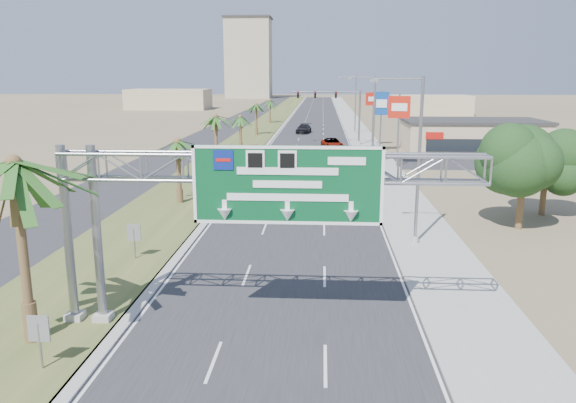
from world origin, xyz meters
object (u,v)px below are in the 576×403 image
at_px(palm_near, 14,165).
at_px(pole_sign_red_near, 399,111).
at_px(car_far, 304,129).
at_px(signal_mast, 346,112).
at_px(sign_gantry, 248,181).
at_px(car_right_lane, 332,144).
at_px(car_mid_lane, 319,159).
at_px(pole_sign_red_far, 373,103).
at_px(pole_sign_blue, 381,106).
at_px(car_left_lane, 234,202).
at_px(store_building, 472,136).

relative_size(palm_near, pole_sign_red_near, 1.04).
distance_m(palm_near, car_far, 81.62).
xyz_separation_m(palm_near, signal_mast, (14.37, 63.97, -2.08)).
relative_size(sign_gantry, car_right_lane, 3.05).
height_order(car_mid_lane, pole_sign_red_far, pole_sign_red_far).
relative_size(sign_gantry, pole_sign_red_far, 2.12).
height_order(palm_near, car_far, palm_near).
bearing_deg(pole_sign_blue, car_far, 113.78).
bearing_deg(signal_mast, pole_sign_red_near, -76.20).
distance_m(car_far, pole_sign_red_far, 22.34).
bearing_deg(sign_gantry, car_far, 90.32).
height_order(palm_near, pole_sign_blue, palm_near).
bearing_deg(palm_near, pole_sign_red_far, 73.66).
xyz_separation_m(car_mid_lane, pole_sign_blue, (8.00, 11.82, 5.38)).
bearing_deg(car_far, car_mid_lane, -77.44).
bearing_deg(signal_mast, pole_sign_blue, -61.36).
bearing_deg(pole_sign_red_near, car_mid_lane, 175.92).
height_order(sign_gantry, palm_near, palm_near).
bearing_deg(sign_gantry, palm_near, -166.68).
bearing_deg(signal_mast, car_left_lane, -103.27).
relative_size(signal_mast, car_left_lane, 2.52).
height_order(sign_gantry, pole_sign_blue, pole_sign_blue).
height_order(sign_gantry, pole_sign_red_far, pole_sign_red_far).
xyz_separation_m(store_building, car_left_lane, (-26.78, -36.21, -1.31)).
distance_m(sign_gantry, signal_mast, 62.37).
xyz_separation_m(palm_near, car_far, (7.69, 81.03, -6.15)).
distance_m(pole_sign_blue, pole_sign_red_far, 6.05).
bearing_deg(pole_sign_red_far, car_left_lane, -108.88).
relative_size(car_left_lane, pole_sign_blue, 0.50).
xyz_separation_m(car_right_lane, car_far, (-4.69, 22.21, 0.02)).
bearing_deg(pole_sign_blue, car_mid_lane, -124.11).
relative_size(palm_near, car_far, 1.55).
height_order(car_mid_lane, pole_sign_blue, pole_sign_blue).
xyz_separation_m(sign_gantry, pole_sign_red_near, (11.24, 41.68, 0.20)).
bearing_deg(sign_gantry, pole_sign_blue, 78.95).
relative_size(sign_gantry, signal_mast, 1.63).
distance_m(palm_near, car_right_lane, 60.42).
height_order(pole_sign_red_near, pole_sign_red_far, pole_sign_red_near).
xyz_separation_m(car_mid_lane, pole_sign_red_far, (7.50, 17.84, 5.50)).
xyz_separation_m(pole_sign_red_near, pole_sign_blue, (-0.67, 12.43, -0.16)).
distance_m(pole_sign_red_near, pole_sign_blue, 12.45).
bearing_deg(palm_near, car_right_lane, 78.11).
distance_m(signal_mast, pole_sign_red_near, 21.01).
bearing_deg(pole_sign_red_near, pole_sign_red_far, 93.64).
bearing_deg(pole_sign_red_far, car_right_lane, -150.79).
xyz_separation_m(palm_near, car_mid_lane, (10.70, 44.23, -6.21)).
bearing_deg(car_right_lane, palm_near, -109.71).
relative_size(pole_sign_blue, pole_sign_red_far, 1.03).
bearing_deg(car_right_lane, car_mid_lane, -104.40).
bearing_deg(car_left_lane, sign_gantry, -81.21).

